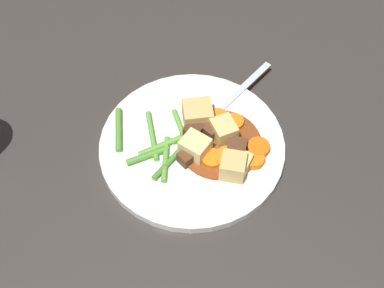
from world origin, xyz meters
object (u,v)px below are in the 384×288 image
potato_chunk_1 (233,166)px  potato_chunk_4 (196,115)px  meat_chunk_1 (188,157)px  fork (230,100)px  carrot_slice_6 (218,120)px  potato_chunk_2 (224,131)px  meat_chunk_0 (237,146)px  meat_chunk_3 (210,127)px  carrot_slice_5 (258,148)px  potato_chunk_0 (195,147)px  potato_chunk_3 (241,163)px  carrot_slice_4 (254,160)px  carrot_slice_0 (212,159)px  carrot_slice_1 (227,158)px  carrot_slice_3 (189,143)px  meat_chunk_2 (197,132)px  carrot_slice_2 (234,123)px  dinner_plate (192,147)px

potato_chunk_1 → potato_chunk_4: bearing=131.5°
meat_chunk_1 → fork: (0.04, 0.11, -0.01)m
carrot_slice_6 → potato_chunk_2: size_ratio=0.94×
potato_chunk_1 → fork: bearing=101.0°
meat_chunk_0 → potato_chunk_4: bearing=150.5°
meat_chunk_1 → meat_chunk_3: (0.02, 0.05, 0.00)m
carrot_slice_5 → potato_chunk_0: bearing=-165.7°
meat_chunk_0 → fork: 0.09m
potato_chunk_3 → meat_chunk_3: bearing=137.2°
carrot_slice_4 → potato_chunk_3: potato_chunk_3 is taller
carrot_slice_0 → potato_chunk_3: 0.04m
potato_chunk_0 → potato_chunk_1: size_ratio=1.10×
meat_chunk_3 → carrot_slice_1: bearing=-52.8°
carrot_slice_1 → carrot_slice_3: 0.06m
meat_chunk_2 → meat_chunk_3: (0.02, 0.01, -0.00)m
carrot_slice_1 → carrot_slice_2: 0.06m
carrot_slice_1 → carrot_slice_3: size_ratio=1.31×
carrot_slice_6 → fork: carrot_slice_6 is taller
potato_chunk_0 → meat_chunk_0: potato_chunk_0 is taller
carrot_slice_4 → potato_chunk_4: bearing=151.0°
potato_chunk_0 → potato_chunk_4: (-0.01, 0.05, 0.00)m
carrot_slice_0 → meat_chunk_0: size_ratio=1.17×
potato_chunk_0 → potato_chunk_4: bearing=100.6°
carrot_slice_1 → carrot_slice_0: bearing=-169.2°
potato_chunk_2 → carrot_slice_2: bearing=65.6°
potato_chunk_2 → meat_chunk_2: bearing=-168.8°
carrot_slice_4 → potato_chunk_0: (-0.08, -0.00, 0.01)m
meat_chunk_0 → meat_chunk_1: bearing=-154.6°
carrot_slice_4 → carrot_slice_6: bearing=137.5°
carrot_slice_3 → potato_chunk_1: potato_chunk_1 is taller
potato_chunk_0 → meat_chunk_0: 0.06m
carrot_slice_4 → carrot_slice_5: bearing=81.7°
potato_chunk_4 → fork: size_ratio=0.25×
dinner_plate → potato_chunk_1: potato_chunk_1 is taller
meat_chunk_1 → meat_chunk_3: 0.06m
potato_chunk_3 → meat_chunk_2: (-0.07, 0.04, 0.00)m
carrot_slice_1 → potato_chunk_3: 0.02m
carrot_slice_5 → potato_chunk_2: 0.05m
potato_chunk_1 → meat_chunk_2: potato_chunk_1 is taller
carrot_slice_5 → fork: 0.09m
meat_chunk_1 → fork: size_ratio=0.15×
potato_chunk_4 → meat_chunk_1: bearing=-88.0°
carrot_slice_3 → meat_chunk_3: bearing=50.5°
carrot_slice_0 → carrot_slice_5: size_ratio=0.96×
carrot_slice_6 → meat_chunk_0: bearing=-50.2°
meat_chunk_1 → carrot_slice_2: bearing=54.5°
potato_chunk_0 → meat_chunk_2: bearing=96.4°
potato_chunk_3 → meat_chunk_2: size_ratio=1.18×
meat_chunk_2 → fork: size_ratio=0.15×
meat_chunk_1 → potato_chunk_2: bearing=49.8°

